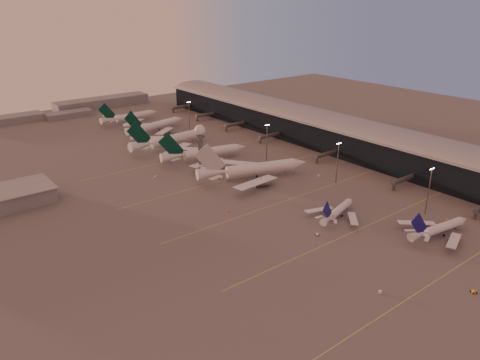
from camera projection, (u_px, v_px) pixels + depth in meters
ground at (349, 251)px, 198.43m from camera, size 700.00×700.00×0.00m
taxiway_markings at (304, 193)px, 256.63m from camera, size 180.00×185.25×0.02m
terminal at (327, 131)px, 337.20m from camera, size 57.00×362.00×23.04m
radar_tower at (200, 139)px, 281.30m from camera, size 6.40×6.40×31.10m
mast_a at (429, 189)px, 226.84m from camera, size 3.60×0.56×25.00m
mast_b at (338, 161)px, 265.29m from camera, size 3.60×0.56×25.00m
mast_c at (267, 141)px, 302.58m from camera, size 3.60×0.56×25.00m
mast_d at (189, 115)px, 367.17m from camera, size 3.60×0.56×25.00m
distant_horizon at (76, 108)px, 436.02m from camera, size 165.00×37.50×9.00m
narrowbody_near at (439, 230)px, 209.84m from camera, size 38.83×30.80×15.22m
narrowbody_mid at (338, 212)px, 227.91m from camera, size 33.95×26.69×13.64m
widebody_white at (254, 172)px, 276.17m from camera, size 67.47×53.22×24.57m
greentail_a at (205, 155)px, 306.74m from camera, size 59.80×47.83×21.96m
greentail_b at (171, 142)px, 332.88m from camera, size 66.33×53.38×24.09m
greentail_c at (156, 127)px, 372.45m from camera, size 57.95×46.31×21.33m
greentail_d at (130, 118)px, 400.36m from camera, size 55.07×44.32×20.00m
gsv_truck_a at (380, 290)px, 170.05m from camera, size 6.02×5.13×2.38m
gsv_tug_near at (474, 292)px, 170.09m from camera, size 3.99×4.67×1.15m
gsv_catering_a at (448, 217)px, 223.66m from camera, size 5.69×2.91×4.56m
gsv_tug_mid at (317, 235)px, 211.07m from camera, size 3.81×3.10×0.94m
gsv_truck_b at (351, 201)px, 244.48m from camera, size 5.43×2.49×2.12m
gsv_truck_c at (228, 210)px, 234.33m from camera, size 5.02×3.87×1.94m
gsv_catering_b at (319, 173)px, 279.57m from camera, size 5.48×3.10×4.25m
gsv_tug_far at (221, 179)px, 275.84m from camera, size 3.12×4.07×1.03m
gsv_truck_d at (155, 176)px, 278.61m from camera, size 4.23×6.02×2.30m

